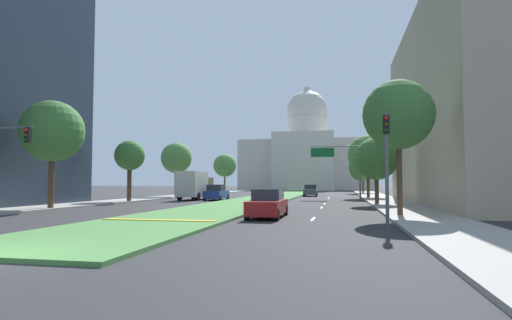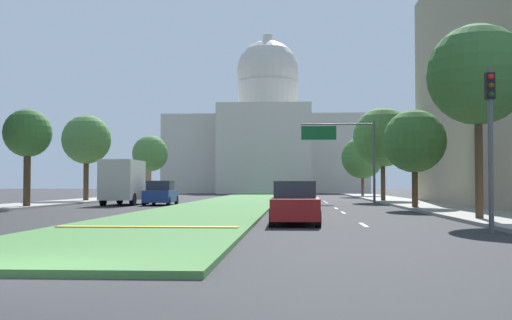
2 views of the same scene
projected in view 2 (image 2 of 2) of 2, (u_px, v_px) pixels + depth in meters
name	position (u px, v px, depth m)	size (l,w,h in m)	color
ground_plane	(245.00, 200.00, 61.72)	(260.00, 260.00, 0.00)	#2B2B2D
grass_median	(241.00, 200.00, 56.61)	(6.52, 92.29, 0.14)	#4C8442
median_curb_nose	(147.00, 227.00, 20.66)	(5.87, 0.50, 0.04)	gold
lane_dashes_right	(327.00, 203.00, 52.33)	(0.16, 65.52, 0.01)	silver
sidewalk_left	(72.00, 202.00, 52.30)	(4.00, 92.29, 0.15)	#9E9991
sidewalk_right	(405.00, 202.00, 50.70)	(4.00, 92.29, 0.15)	#9E9991
capitol_building	(268.00, 144.00, 112.31)	(33.09, 27.63, 27.72)	beige
traffic_light_near_right	(490.00, 127.00, 20.17)	(0.28, 0.35, 5.20)	#515456
overhead_guide_sign	(346.00, 144.00, 51.52)	(5.95, 0.20, 6.50)	#515456
street_tree_right_near	(478.00, 75.00, 26.22)	(4.10, 4.10, 8.03)	#4C3823
street_tree_left_mid	(28.00, 134.00, 40.18)	(3.00, 3.00, 6.20)	#4C3823
street_tree_right_mid	(414.00, 141.00, 38.68)	(3.79, 3.79, 5.99)	#4C3823
street_tree_left_far	(86.00, 140.00, 54.13)	(4.10, 4.10, 7.29)	#4C3823
street_tree_right_far	(383.00, 137.00, 54.44)	(5.00, 5.00, 7.97)	#4C3823
street_tree_left_distant	(150.00, 154.00, 75.22)	(4.18, 4.18, 7.15)	#4C3823
street_tree_right_distant	(362.00, 158.00, 74.36)	(4.84, 4.84, 6.96)	#4C3823
sedan_lead_stopped	(294.00, 204.00, 24.64)	(1.87, 4.65, 1.64)	maroon
sedan_midblock	(161.00, 194.00, 46.32)	(2.05, 4.51, 1.75)	navy
sedan_distant	(293.00, 192.00, 60.66)	(2.05, 4.62, 1.66)	#4C5156
box_truck_delivery	(125.00, 182.00, 46.72)	(2.40, 6.40, 3.20)	brown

